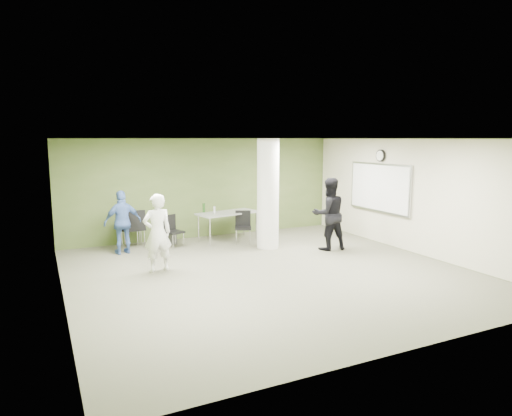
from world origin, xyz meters
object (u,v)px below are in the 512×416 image
chair_back_left (135,226)px  man_black (329,214)px  folding_table (227,214)px  man_blue (123,222)px  woman_white (157,233)px

chair_back_left → man_black: 4.96m
folding_table → man_blue: bearing=172.5°
man_black → folding_table: bearing=-39.3°
folding_table → chair_back_left: size_ratio=1.81×
man_blue → woman_white: bearing=94.1°
woman_white → chair_back_left: bearing=-93.4°
chair_back_left → man_blue: (-0.38, -0.48, 0.20)m
woman_white → man_black: size_ratio=0.91×
man_black → man_blue: 5.10m
man_blue → man_black: bearing=151.0°
chair_back_left → woman_white: 2.35m
folding_table → man_blue: size_ratio=1.16×
man_black → man_blue: (-4.76, 1.83, -0.14)m
woman_white → man_black: man_black is taller
folding_table → woman_white: bearing=-151.1°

